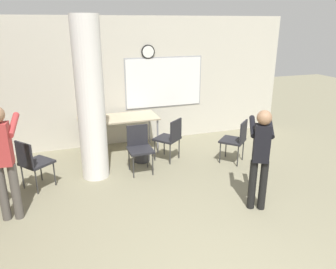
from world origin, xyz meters
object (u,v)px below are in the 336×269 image
Objects in this scene: chair_mid_room at (236,138)px; chair_near_pillar at (33,161)px; chair_table_front at (139,146)px; person_playing_side at (261,152)px; chair_table_right at (170,136)px; folding_table at (118,120)px; bottle_on_table at (103,113)px; person_watching_back at (3,155)px.

chair_mid_room and chair_near_pillar have the same top height.
person_playing_side is at bearing -53.45° from chair_table_front.
person_playing_side reaches higher than chair_table_right.
person_playing_side reaches higher than folding_table.
chair_table_front is at bearing 3.43° from chair_near_pillar.
chair_mid_room is 0.57× the size of person_playing_side.
chair_table_right is (1.18, -0.89, -0.37)m from bottle_on_table.
person_playing_side reaches higher than chair_table_front.
chair_near_pillar reaches higher than folding_table.
person_watching_back is (-3.45, 0.89, 0.07)m from person_playing_side.
chair_table_front is 0.52× the size of person_watching_back.
person_watching_back reaches higher than folding_table.
bottle_on_table is at bearing 43.62° from chair_near_pillar.
bottle_on_table is (-0.29, 0.11, 0.15)m from folding_table.
chair_table_right and chair_near_pillar have the same top height.
person_playing_side is (1.81, -3.00, 0.02)m from bottle_on_table.
folding_table is at bearing 35.57° from chair_near_pillar.
person_playing_side is (-0.55, -1.59, 0.39)m from chair_mid_room.
chair_mid_room is 1.91m from chair_table_front.
folding_table is 0.35m from bottle_on_table.
bottle_on_table is 0.31× the size of chair_near_pillar.
folding_table is at bearing 45.95° from person_watching_back.
person_watching_back is at bearing -108.77° from chair_near_pillar.
chair_table_right is at bearing 106.82° from person_playing_side.
bottle_on_table is at bearing 52.19° from person_watching_back.
chair_near_pillar is (-3.73, 0.11, 0.00)m from chair_mid_room.
bottle_on_table is 2.68m from person_watching_back.
person_playing_side is 3.57m from person_watching_back.
person_watching_back is (-1.93, -2.00, 0.25)m from folding_table.
bottle_on_table is at bearing 142.85° from chair_table_right.
chair_near_pillar is (-2.54, -0.41, 0.00)m from chair_table_right.
chair_table_right is (0.88, -0.78, -0.21)m from folding_table.
folding_table is 1.89× the size of chair_table_front.
chair_mid_room is 1.00× the size of chair_near_pillar.
chair_mid_room is 3.73m from chair_near_pillar.
person_watching_back reaches higher than chair_mid_room.
bottle_on_table is at bearing 121.13° from person_playing_side.
chair_table_front is at bearing -157.11° from chair_table_right.
chair_near_pillar is 0.98m from person_watching_back.
chair_table_right is at bearing 9.13° from chair_near_pillar.
chair_near_pillar is at bearing -170.87° from chair_table_right.
bottle_on_table is 0.31× the size of chair_mid_room.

